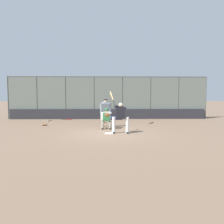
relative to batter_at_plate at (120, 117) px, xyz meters
The scene contains 14 objects.
ground_plane 1.05m from the batter_at_plate, ahead, with size 160.00×160.00×0.00m, color #7A604C.
home_plate_marker 1.05m from the batter_at_plate, ahead, with size 0.43×0.43×0.01m, color white.
backstop_fence 7.52m from the batter_at_plate, 85.42° to the right, with size 17.03×0.08×3.64m.
padding_wall 7.36m from the batter_at_plate, 85.35° to the right, with size 16.61×0.18×0.85m, color #28282D.
bleachers_beyond 9.58m from the batter_at_plate, 90.71° to the right, with size 11.86×1.95×1.16m.
batter_at_plate is the anchor object (origin of this frame).
catcher_behind_plate 1.75m from the batter_at_plate, 65.24° to the right, with size 0.66×0.79×1.25m.
umpire_home 2.47m from the batter_at_plate, 71.31° to the right, with size 0.72×0.49×1.77m.
spare_bat_near_backstop 7.77m from the batter_at_plate, 47.59° to the right, with size 0.14×0.86×0.07m.
spare_bat_by_padding 4.79m from the batter_at_plate, 81.38° to the right, with size 0.84×0.45×0.07m.
spare_bat_third_base_side 5.00m from the batter_at_plate, 120.88° to the right, with size 0.47×0.70×0.07m.
spare_bat_first_base_side 7.72m from the batter_at_plate, 59.67° to the right, with size 0.86×0.09×0.07m.
fielding_glove_on_dirt 5.81m from the batter_at_plate, 33.07° to the right, with size 0.32×0.24×0.12m.
equipment_bag_dugout_side 6.73m from the batter_at_plate, 90.44° to the right, with size 1.09×0.28×0.28m.
Camera 1 is at (0.12, 11.26, 1.93)m, focal length 35.00 mm.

